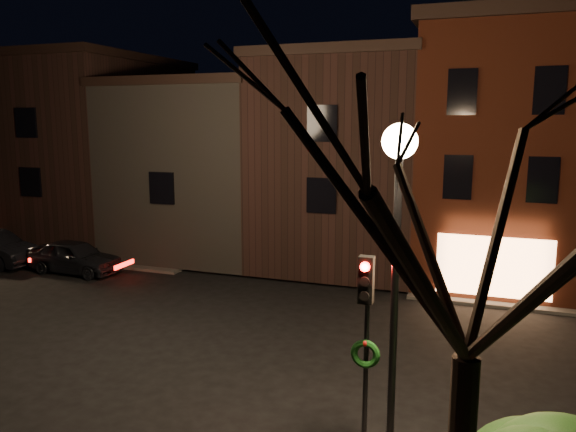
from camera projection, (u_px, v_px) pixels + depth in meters
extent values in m
plane|color=black|center=(228.00, 329.00, 18.09)|extent=(120.00, 120.00, 0.00)
cube|color=#2D2B28|center=(107.00, 206.00, 43.29)|extent=(30.00, 30.00, 0.12)
cube|color=#40160B|center=(499.00, 157.00, 23.38)|extent=(6.00, 8.00, 10.00)
cube|color=black|center=(507.00, 26.00, 22.49)|extent=(6.50, 8.50, 0.50)
cube|color=#FFAE72|center=(494.00, 267.00, 20.25)|extent=(4.00, 0.12, 2.20)
cube|color=black|center=(352.00, 163.00, 26.55)|extent=(7.00, 10.00, 9.00)
cube|color=black|center=(354.00, 61.00, 25.76)|extent=(7.30, 10.30, 0.40)
cube|color=black|center=(215.00, 169.00, 29.05)|extent=(7.50, 10.00, 8.00)
cube|color=black|center=(213.00, 86.00, 28.34)|extent=(7.80, 10.30, 0.40)
cube|color=black|center=(98.00, 152.00, 31.33)|extent=(7.00, 10.00, 9.50)
cube|color=black|center=(93.00, 61.00, 30.49)|extent=(7.30, 10.30, 0.40)
cylinder|color=black|center=(394.00, 322.00, 9.93)|extent=(0.14, 0.14, 6.00)
sphere|color=#FFD18C|center=(400.00, 141.00, 9.40)|extent=(0.60, 0.60, 0.60)
cylinder|color=black|center=(366.00, 357.00, 10.86)|extent=(0.10, 0.10, 4.00)
cube|color=black|center=(366.00, 280.00, 10.42)|extent=(0.28, 0.22, 0.90)
cylinder|color=#FF0C07|center=(365.00, 267.00, 10.26)|extent=(0.18, 0.06, 0.18)
cylinder|color=black|center=(365.00, 281.00, 10.31)|extent=(0.18, 0.06, 0.18)
cylinder|color=black|center=(364.00, 296.00, 10.36)|extent=(0.18, 0.06, 0.18)
torus|color=#0C380F|center=(365.00, 354.00, 10.76)|extent=(0.58, 0.14, 0.58)
sphere|color=#990C0C|center=(365.00, 343.00, 10.70)|extent=(0.12, 0.12, 0.12)
imported|color=black|center=(75.00, 257.00, 24.60)|extent=(4.37, 1.89, 1.47)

